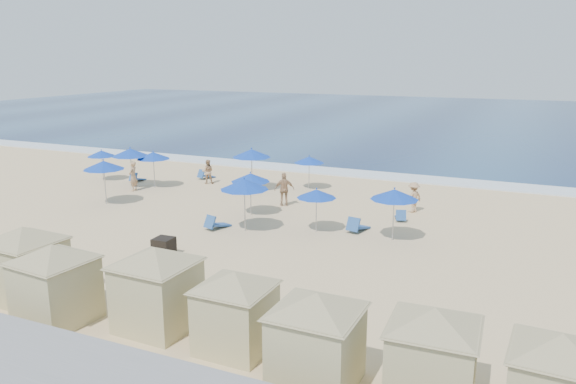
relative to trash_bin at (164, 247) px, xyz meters
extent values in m
plane|color=beige|center=(1.21, 3.77, -0.38)|extent=(160.00, 160.00, 0.00)
cube|color=navy|center=(1.21, 58.77, -0.35)|extent=(160.00, 80.00, 0.06)
cube|color=white|center=(1.21, 19.27, -0.34)|extent=(160.00, 2.50, 0.08)
cube|color=black|center=(0.00, 0.00, 0.00)|extent=(0.81, 0.81, 0.77)
cube|color=#C1B684|center=(-1.60, -5.38, 0.64)|extent=(2.16, 2.16, 2.05)
cube|color=tan|center=(-1.60, -5.38, 1.67)|extent=(2.27, 2.27, 0.08)
pyramid|color=tan|center=(-1.60, -5.38, 2.18)|extent=(4.50, 4.50, 0.51)
cube|color=#C1B684|center=(0.58, -6.21, 0.62)|extent=(2.18, 2.18, 2.00)
cube|color=tan|center=(0.58, -6.21, 1.62)|extent=(2.29, 2.29, 0.08)
pyramid|color=tan|center=(0.58, -6.21, 2.12)|extent=(4.37, 4.37, 0.50)
cube|color=#C1B684|center=(3.70, -5.27, 0.65)|extent=(2.12, 2.12, 2.06)
cube|color=tan|center=(3.70, -5.27, 1.67)|extent=(2.22, 2.22, 0.08)
pyramid|color=tan|center=(3.70, -5.27, 2.19)|extent=(4.51, 4.51, 0.51)
cube|color=#C1B684|center=(6.50, -5.44, 0.55)|extent=(1.88, 1.88, 1.87)
cube|color=tan|center=(6.50, -5.44, 1.48)|extent=(1.97, 1.97, 0.07)
pyramid|color=tan|center=(6.50, -5.44, 1.95)|extent=(4.09, 4.09, 0.47)
cube|color=#C1B684|center=(9.20, -6.15, 0.61)|extent=(2.01, 2.01, 1.99)
cube|color=tan|center=(9.20, -6.15, 1.60)|extent=(2.11, 2.11, 0.08)
pyramid|color=tan|center=(9.20, -6.15, 2.10)|extent=(4.36, 4.36, 0.50)
cube|color=#C1B684|center=(11.95, -5.70, 0.59)|extent=(2.03, 2.03, 1.94)
cube|color=tan|center=(11.95, -5.70, 1.56)|extent=(2.13, 2.13, 0.08)
pyramid|color=tan|center=(11.95, -5.70, 2.05)|extent=(4.26, 4.26, 0.49)
cube|color=tan|center=(14.62, -5.74, 1.52)|extent=(2.09, 2.09, 0.08)
pyramid|color=tan|center=(14.62, -5.74, 1.99)|extent=(4.16, 4.16, 0.47)
cylinder|color=#A5A8AD|center=(-12.56, 10.31, 0.45)|extent=(0.04, 0.04, 1.67)
cone|color=#103BB0|center=(-12.56, 10.31, 1.44)|extent=(1.85, 1.85, 0.40)
sphere|color=#103BB0|center=(-12.56, 10.31, 1.69)|extent=(0.07, 0.07, 0.07)
cylinder|color=#A5A8AD|center=(-9.45, 9.49, 0.64)|extent=(0.05, 0.05, 2.05)
cone|color=#103BB0|center=(-9.45, 9.49, 1.86)|extent=(2.27, 2.27, 0.49)
sphere|color=#103BB0|center=(-9.45, 9.49, 2.15)|extent=(0.09, 0.09, 0.09)
cylinder|color=#A5A8AD|center=(-8.16, 10.07, 0.55)|extent=(0.05, 0.05, 1.87)
cone|color=#103BB0|center=(-8.16, 10.07, 1.66)|extent=(2.06, 2.06, 0.44)
sphere|color=#103BB0|center=(-8.16, 10.07, 1.93)|extent=(0.08, 0.08, 0.08)
cylinder|color=#A5A8AD|center=(-8.07, 5.58, 0.63)|extent=(0.05, 0.05, 2.03)
cone|color=#103BB0|center=(-8.07, 5.58, 1.84)|extent=(2.25, 2.25, 0.48)
sphere|color=#103BB0|center=(-8.07, 5.58, 2.13)|extent=(0.09, 0.09, 0.09)
cylinder|color=#A5A8AD|center=(-2.17, 11.88, 0.68)|extent=(0.06, 0.06, 2.13)
cone|color=#103BB0|center=(-2.17, 11.88, 1.94)|extent=(2.35, 2.35, 0.50)
sphere|color=#103BB0|center=(-2.17, 11.88, 2.25)|extent=(0.09, 0.09, 0.09)
cylinder|color=#A5A8AD|center=(0.37, 6.96, 0.53)|extent=(0.05, 0.05, 1.83)
cone|color=#103BB0|center=(0.37, 6.96, 1.62)|extent=(2.02, 2.02, 0.43)
sphere|color=#103BB0|center=(0.37, 6.96, 1.88)|extent=(0.08, 0.08, 0.08)
cylinder|color=#A5A8AD|center=(1.42, 4.41, 0.65)|extent=(0.05, 0.05, 2.07)
cone|color=#103BB0|center=(1.42, 4.41, 1.88)|extent=(2.29, 2.29, 0.49)
sphere|color=#103BB0|center=(1.42, 4.41, 2.18)|extent=(0.09, 0.09, 0.09)
cylinder|color=#A5A8AD|center=(0.90, 13.66, 0.47)|extent=(0.04, 0.04, 1.70)
cone|color=#103BB0|center=(0.90, 13.66, 1.48)|extent=(1.88, 1.88, 0.40)
sphere|color=#103BB0|center=(0.90, 13.66, 1.72)|extent=(0.07, 0.07, 0.07)
cylinder|color=#A5A8AD|center=(4.53, 5.68, 0.46)|extent=(0.04, 0.04, 1.69)
cone|color=#103BB0|center=(4.53, 5.68, 1.46)|extent=(1.87, 1.87, 0.40)
sphere|color=#103BB0|center=(4.53, 5.68, 1.71)|extent=(0.07, 0.07, 0.07)
cylinder|color=#A5A8AD|center=(8.13, 5.93, 0.59)|extent=(0.05, 0.05, 1.94)
cone|color=#103BB0|center=(8.13, 5.93, 1.74)|extent=(2.15, 2.15, 0.46)
sphere|color=#103BB0|center=(8.13, 5.93, 2.02)|extent=(0.08, 0.08, 0.08)
cube|color=#295599|center=(-10.30, 11.07, -0.23)|extent=(0.59, 1.18, 0.32)
cube|color=#295599|center=(-10.28, 10.58, 0.01)|extent=(0.56, 0.34, 0.56)
cube|color=#295599|center=(-6.62, 13.72, -0.23)|extent=(0.88, 1.28, 0.32)
cube|color=#295599|center=(-6.77, 13.25, 0.01)|extent=(0.62, 0.47, 0.57)
cube|color=#295599|center=(-2.52, 12.37, -0.24)|extent=(0.86, 1.16, 0.29)
cube|color=#295599|center=(-2.69, 11.96, -0.03)|extent=(0.57, 0.46, 0.51)
cube|color=#295599|center=(0.03, 4.27, -0.21)|extent=(0.93, 1.38, 0.35)
cube|color=#295599|center=(-0.12, 3.76, 0.04)|extent=(0.67, 0.50, 0.61)
cube|color=#295599|center=(6.32, 6.66, -0.21)|extent=(0.87, 1.41, 0.36)
cube|color=#295599|center=(6.21, 6.12, 0.06)|extent=(0.68, 0.48, 0.64)
cube|color=#295599|center=(7.69, 9.29, -0.24)|extent=(0.80, 1.17, 0.30)
cube|color=#295599|center=(7.82, 8.86, -0.02)|extent=(0.57, 0.43, 0.52)
imported|color=tan|center=(-8.76, 8.78, 0.53)|extent=(0.56, 0.74, 1.83)
imported|color=tan|center=(-5.70, 12.41, 0.40)|extent=(0.95, 0.88, 1.57)
imported|color=tan|center=(1.20, 9.35, 0.55)|extent=(1.18, 0.92, 1.87)
imported|color=tan|center=(7.97, 10.96, 0.43)|extent=(1.08, 1.21, 1.63)
camera|label=1|loc=(13.77, -17.95, 7.66)|focal=35.00mm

